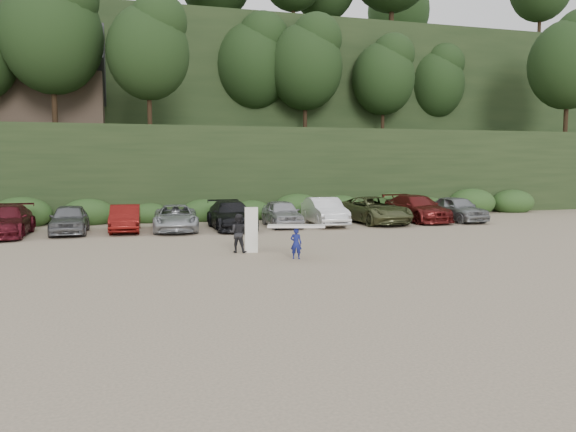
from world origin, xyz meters
name	(u,v)px	position (x,y,z in m)	size (l,w,h in m)	color
ground	(303,256)	(0.00, 0.00, 0.00)	(120.00, 120.00, 0.00)	tan
hillside_backdrop	(190,85)	(-0.26, 35.93, 11.22)	(90.00, 41.50, 28.00)	black
parked_cars	(198,216)	(-2.86, 9.96, 0.77)	(36.39, 6.26, 1.63)	#A6A7AB
child_surfer	(296,236)	(-0.47, -0.53, 0.89)	(2.25, 1.19, 1.30)	navy
adult_surfer	(239,233)	(-2.24, 1.55, 0.81)	(1.25, 0.91, 1.88)	black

